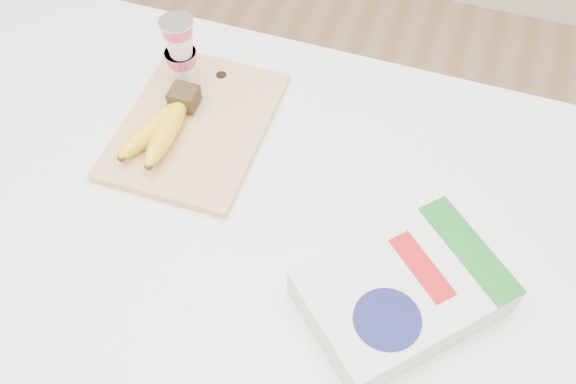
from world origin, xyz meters
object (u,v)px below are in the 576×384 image
Objects in this scene: cereal_box at (403,292)px; bananas at (163,126)px; table at (219,325)px; yogurt_stack at (180,50)px; cutting_board at (196,125)px.

bananas is at bearing -158.13° from cereal_box.
table is 0.63m from cereal_box.
yogurt_stack is 0.57m from cereal_box.
cutting_board is 1.02× the size of cereal_box.
cutting_board is (-0.06, 0.15, 0.49)m from table.
cereal_box reaches higher than table.
bananas reaches higher than cereal_box.
bananas is at bearing -131.96° from cutting_board.
bananas is (-0.10, 0.10, 0.52)m from table.
table is 9.16× the size of yogurt_stack.
cereal_box is at bearing -32.22° from yogurt_stack.
cereal_box is at bearing -27.91° from cutting_board.
yogurt_stack is (-0.06, 0.09, 0.08)m from cutting_board.
bananas is (-0.04, -0.04, 0.03)m from cutting_board.
bananas is 1.37× the size of yogurt_stack.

